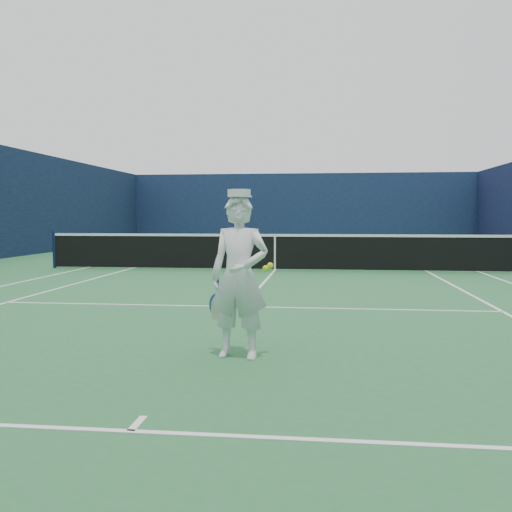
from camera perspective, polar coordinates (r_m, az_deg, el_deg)
The scene contains 5 objects.
ground at distance 15.74m, azimuth 1.90°, elevation -1.45°, with size 80.00×80.00×0.00m, color #276737.
court_markings at distance 15.74m, azimuth 1.90°, elevation -1.44°, with size 11.03×23.83×0.01m.
windscreen_fence at distance 15.67m, azimuth 1.92°, elevation 5.85°, with size 20.12×36.12×4.00m.
tennis_net at distance 15.69m, azimuth 1.91°, elevation 0.57°, with size 12.88×0.09×1.07m.
tennis_player at distance 6.00m, azimuth -1.69°, elevation -2.02°, with size 0.75×0.56×1.77m.
Camera 1 is at (1.32, -15.61, 1.49)m, focal length 40.00 mm.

